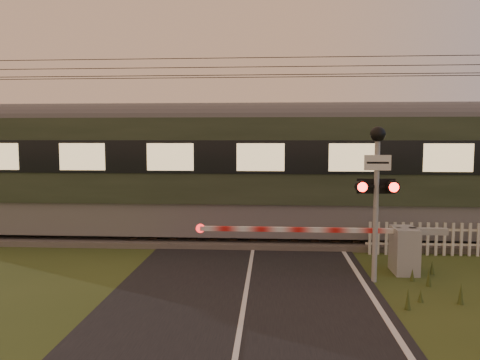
{
  "coord_description": "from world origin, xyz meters",
  "views": [
    {
      "loc": [
        0.54,
        -9.26,
        3.47
      ],
      "look_at": [
        -0.29,
        3.2,
        2.33
      ],
      "focal_mm": 35.0,
      "sensor_mm": 36.0,
      "label": 1
    }
  ],
  "objects": [
    {
      "name": "road",
      "position": [
        0.02,
        -0.23,
        0.01
      ],
      "size": [
        6.0,
        140.0,
        0.03
      ],
      "color": "black",
      "rests_on": "ground"
    },
    {
      "name": "picket_fence",
      "position": [
        5.4,
        4.6,
        0.5
      ],
      "size": [
        4.07,
        0.08,
        0.98
      ],
      "color": "silver",
      "rests_on": "ground"
    },
    {
      "name": "overhead_wires",
      "position": [
        0.0,
        6.5,
        5.72
      ],
      "size": [
        120.0,
        0.62,
        0.62
      ],
      "color": "black",
      "rests_on": "ground"
    },
    {
      "name": "boom_gate",
      "position": [
        3.71,
        2.76,
        0.65
      ],
      "size": [
        6.45,
        0.9,
        1.2
      ],
      "color": "gray",
      "rests_on": "ground"
    },
    {
      "name": "ground",
      "position": [
        0.0,
        0.0,
        0.0
      ],
      "size": [
        160.0,
        160.0,
        0.0
      ],
      "primitive_type": "plane",
      "color": "#34451A",
      "rests_on": "ground"
    },
    {
      "name": "track_bed",
      "position": [
        0.0,
        6.5,
        0.07
      ],
      "size": [
        140.0,
        3.4,
        0.39
      ],
      "color": "#47423D",
      "rests_on": "ground"
    },
    {
      "name": "crossing_signal",
      "position": [
        3.04,
        1.92,
        2.56
      ],
      "size": [
        0.95,
        0.37,
        3.72
      ],
      "color": "gray",
      "rests_on": "ground"
    }
  ]
}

